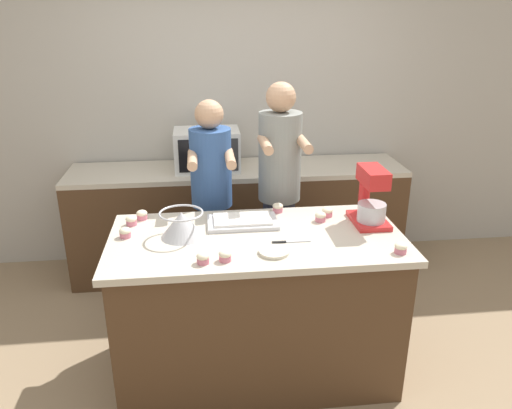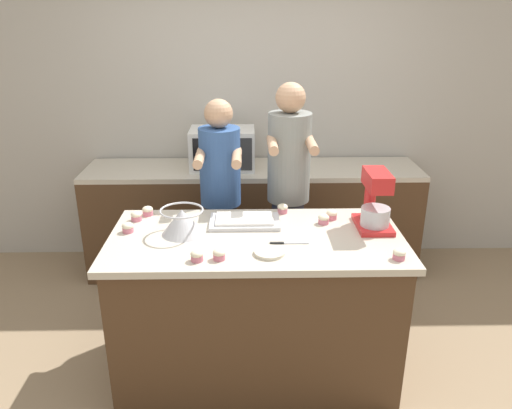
% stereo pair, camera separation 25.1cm
% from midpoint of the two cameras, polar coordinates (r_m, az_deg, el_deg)
% --- Properties ---
extents(ground_plane, '(16.00, 16.00, 0.00)m').
position_cam_midpoint_polar(ground_plane, '(3.40, 2.24, -18.27)').
color(ground_plane, '#937A5B').
extents(back_wall, '(10.00, 0.06, 2.70)m').
position_cam_midpoint_polar(back_wall, '(4.43, 1.19, 10.71)').
color(back_wall, '#B2ADA3').
rests_on(back_wall, ground_plane).
extents(island_counter, '(1.70, 0.84, 0.95)m').
position_cam_midpoint_polar(island_counter, '(3.12, 2.37, -11.54)').
color(island_counter, '#4C331E').
rests_on(island_counter, ground_plane).
extents(back_counter, '(2.80, 0.60, 0.93)m').
position_cam_midpoint_polar(back_counter, '(4.35, 1.29, -1.67)').
color(back_counter, '#4C331E').
rests_on(back_counter, ground_plane).
extents(person_left, '(0.31, 0.48, 1.62)m').
position_cam_midpoint_polar(person_left, '(3.55, -2.01, -0.11)').
color(person_left, '#232328').
rests_on(person_left, ground_plane).
extents(person_right, '(0.32, 0.49, 1.73)m').
position_cam_midpoint_polar(person_right, '(3.56, 5.72, 0.81)').
color(person_right, '#33384C').
rests_on(person_right, ground_plane).
extents(stand_mixer, '(0.20, 0.30, 0.35)m').
position_cam_midpoint_polar(stand_mixer, '(3.05, 15.74, 0.11)').
color(stand_mixer, red).
rests_on(stand_mixer, island_counter).
extents(mixing_bowl, '(0.25, 0.25, 0.15)m').
position_cam_midpoint_polar(mixing_bowl, '(2.90, -6.00, -1.92)').
color(mixing_bowl, '#BCBCC1').
rests_on(mixing_bowl, island_counter).
extents(baking_tray, '(0.43, 0.25, 0.04)m').
position_cam_midpoint_polar(baking_tray, '(3.05, 1.06, -1.92)').
color(baking_tray, silver).
rests_on(baking_tray, island_counter).
extents(microwave_oven, '(0.53, 0.36, 0.33)m').
position_cam_midpoint_polar(microwave_oven, '(4.14, -2.11, 6.37)').
color(microwave_oven, silver).
rests_on(microwave_oven, back_counter).
extents(small_plate, '(0.16, 0.16, 0.02)m').
position_cam_midpoint_polar(small_plate, '(2.69, 4.24, -5.55)').
color(small_plate, beige).
rests_on(small_plate, island_counter).
extents(knife, '(0.22, 0.02, 0.01)m').
position_cam_midpoint_polar(knife, '(2.81, 6.10, -4.46)').
color(knife, '#BCBCC1').
rests_on(knife, island_counter).
extents(cupcake_0, '(0.07, 0.07, 0.06)m').
position_cam_midpoint_polar(cupcake_0, '(2.61, -1.49, -5.76)').
color(cupcake_0, '#D17084').
rests_on(cupcake_0, island_counter).
extents(cupcake_1, '(0.07, 0.07, 0.06)m').
position_cam_midpoint_polar(cupcake_1, '(3.21, -10.11, -0.75)').
color(cupcake_1, '#D17084').
rests_on(cupcake_1, island_counter).
extents(cupcake_2, '(0.07, 0.07, 0.06)m').
position_cam_midpoint_polar(cupcake_2, '(3.16, 10.92, -1.17)').
color(cupcake_2, '#D17084').
rests_on(cupcake_2, island_counter).
extents(cupcake_3, '(0.07, 0.07, 0.06)m').
position_cam_midpoint_polar(cupcake_3, '(2.61, -4.03, -5.90)').
color(cupcake_3, '#D17084').
rests_on(cupcake_3, island_counter).
extents(cupcake_4, '(0.07, 0.07, 0.06)m').
position_cam_midpoint_polar(cupcake_4, '(3.22, 5.29, -0.49)').
color(cupcake_4, '#D17084').
rests_on(cupcake_4, island_counter).
extents(cupcake_5, '(0.07, 0.07, 0.06)m').
position_cam_midpoint_polar(cupcake_5, '(3.09, 10.07, -1.69)').
color(cupcake_5, '#D17084').
rests_on(cupcake_5, island_counter).
extents(cupcake_6, '(0.07, 0.07, 0.06)m').
position_cam_midpoint_polar(cupcake_6, '(3.15, -11.32, -1.34)').
color(cupcake_6, '#D17084').
rests_on(cupcake_6, island_counter).
extents(cupcake_7, '(0.07, 0.07, 0.06)m').
position_cam_midpoint_polar(cupcake_7, '(2.76, 18.60, -5.45)').
color(cupcake_7, '#D17084').
rests_on(cupcake_7, island_counter).
extents(cupcake_8, '(0.07, 0.07, 0.06)m').
position_cam_midpoint_polar(cupcake_8, '(2.99, -12.14, -2.62)').
color(cupcake_8, '#D17084').
rests_on(cupcake_8, island_counter).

